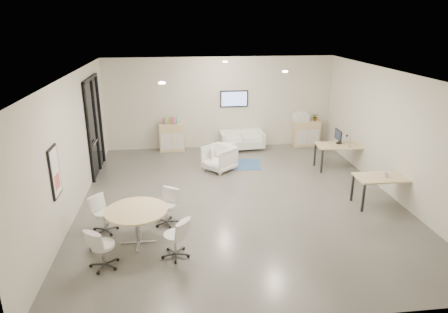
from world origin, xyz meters
TOP-DOWN VIEW (x-y plane):
  - room_shell at (0.00, 0.00)m, footprint 9.60×10.60m
  - glass_door at (-3.95, 2.51)m, footprint 0.09×1.90m
  - artwork at (-3.97, -1.60)m, footprint 0.05×0.54m
  - wall_tv at (0.50, 4.46)m, footprint 0.98×0.06m
  - ceiling_spots at (-0.20, 0.83)m, footprint 3.14×4.14m
  - sideboard_left at (-1.73, 4.25)m, footprint 0.86×0.45m
  - sideboard_right at (3.14, 4.25)m, footprint 0.93×0.45m
  - books at (-1.77, 4.25)m, footprint 0.50×0.14m
  - printer at (2.91, 4.25)m, footprint 0.55×0.48m
  - loveseat at (0.73, 4.11)m, footprint 1.58×0.88m
  - blue_rug at (0.31, 2.55)m, footprint 1.68×1.23m
  - armchair_left at (-0.29, 2.12)m, footprint 1.11×1.12m
  - armchair_right at (-0.13, 2.41)m, footprint 0.82×0.78m
  - desk_rear at (3.43, 1.82)m, footprint 1.53×0.86m
  - desk_front at (3.51, -0.77)m, footprint 1.46×0.75m
  - monitor at (3.39, 1.97)m, footprint 0.20×0.50m
  - round_table at (-2.41, -1.89)m, footprint 1.27×1.27m
  - meeting_chairs at (-2.41, -1.89)m, footprint 2.34×2.34m
  - plant_cabinet at (3.44, 4.24)m, footprint 0.26×0.28m
  - plant_floor at (-3.31, -2.06)m, footprint 0.25×0.34m
  - cup at (3.51, -0.78)m, footprint 0.13×0.11m

SIDE VIEW (x-z plane):
  - blue_rug at x=0.31m, z-range 0.00..0.01m
  - plant_floor at x=-3.31m, z-range 0.00..0.14m
  - loveseat at x=0.73m, z-range 0.02..0.60m
  - armchair_right at x=-0.13m, z-range 0.00..0.76m
  - meeting_chairs at x=-2.41m, z-range 0.00..0.82m
  - armchair_left at x=-0.29m, z-range 0.00..0.84m
  - sideboard_right at x=3.14m, z-range 0.00..0.93m
  - sideboard_left at x=-1.73m, z-range 0.00..0.97m
  - desk_front at x=3.51m, z-range 0.30..1.06m
  - desk_rear at x=3.43m, z-range 0.30..1.07m
  - round_table at x=-2.41m, z-range 0.30..1.08m
  - cup at x=3.51m, z-range 0.76..0.87m
  - monitor at x=3.39m, z-range 0.78..1.22m
  - plant_cabinet at x=3.44m, z-range 0.93..1.15m
  - books at x=-1.77m, z-range 0.97..1.19m
  - printer at x=2.91m, z-range 0.92..1.27m
  - glass_door at x=-3.95m, z-range 0.08..2.93m
  - artwork at x=-3.97m, z-range 1.03..2.07m
  - room_shell at x=0.00m, z-range -0.80..4.00m
  - wall_tv at x=0.50m, z-range 1.46..2.04m
  - ceiling_spots at x=-0.20m, z-range 3.17..3.20m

